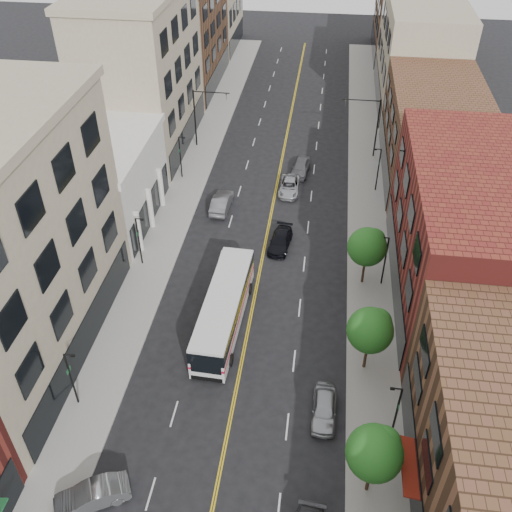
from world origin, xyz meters
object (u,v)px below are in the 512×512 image
at_px(car_angle_b, 92,495).
at_px(car_parked_far, 324,409).
at_px(city_bus, 224,308).
at_px(car_lane_a, 280,241).
at_px(car_lane_b, 289,186).
at_px(car_lane_c, 301,167).
at_px(car_lane_behind, 222,202).

height_order(car_angle_b, car_parked_far, car_angle_b).
xyz_separation_m(city_bus, car_parked_far, (8.44, -7.93, -1.14)).
bearing_deg(car_parked_far, car_lane_a, 105.27).
distance_m(car_parked_far, car_lane_b, 29.78).
bearing_deg(car_lane_b, car_lane_c, 77.63).
distance_m(city_bus, car_parked_far, 11.64).
xyz_separation_m(city_bus, car_lane_b, (3.50, 21.43, -1.19)).
relative_size(car_lane_b, car_lane_c, 1.05).
height_order(car_parked_far, car_lane_c, car_lane_c).
bearing_deg(car_angle_b, car_lane_c, 139.04).
distance_m(car_lane_a, car_lane_b, 10.21).
distance_m(city_bus, car_lane_behind, 17.38).
bearing_deg(car_lane_b, car_lane_a, -89.81).
xyz_separation_m(car_lane_behind, car_lane_b, (6.82, 4.41, -0.14)).
distance_m(city_bus, car_lane_b, 21.75).
xyz_separation_m(car_angle_b, car_lane_c, (9.75, 41.85, 0.03)).
relative_size(city_bus, car_angle_b, 2.76).
bearing_deg(city_bus, car_lane_behind, 103.17).
relative_size(city_bus, car_lane_b, 2.60).
distance_m(city_bus, car_angle_b, 17.07).
bearing_deg(car_lane_behind, city_bus, 102.75).
bearing_deg(car_lane_a, city_bus, -101.27).
xyz_separation_m(car_lane_a, car_lane_b, (0.00, 10.21, 0.00)).
relative_size(city_bus, car_parked_far, 2.93).
bearing_deg(car_parked_far, car_lane_behind, 116.03).
xyz_separation_m(car_angle_b, car_lane_behind, (1.99, 33.21, 0.06)).
xyz_separation_m(car_angle_b, car_parked_far, (13.75, 8.25, -0.02)).
height_order(city_bus, car_angle_b, city_bus).
bearing_deg(car_lane_c, car_lane_a, -87.69).
height_order(car_angle_b, car_lane_b, car_angle_b).
bearing_deg(car_lane_behind, car_angle_b, 88.30).
xyz_separation_m(car_parked_far, car_lane_a, (-4.94, 19.15, -0.06)).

